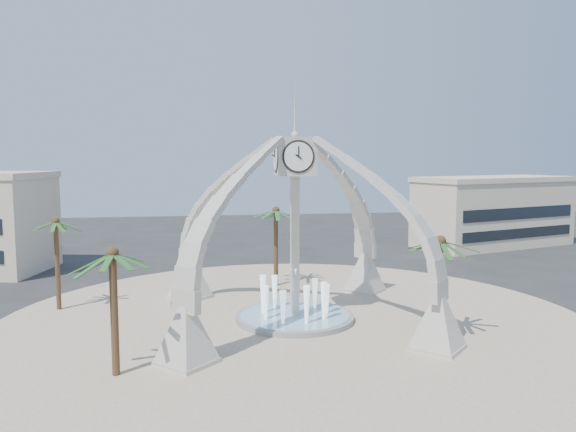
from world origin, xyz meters
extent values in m
plane|color=#282828|center=(0.00, 0.00, 0.00)|extent=(140.00, 140.00, 0.00)
cylinder|color=#C6AE93|center=(0.00, 0.00, 0.03)|extent=(40.00, 40.00, 0.06)
cube|color=#B8B0A4|center=(0.00, 0.00, 4.90)|extent=(0.55, 0.55, 9.80)
cube|color=#B8B0A4|center=(0.00, 0.00, 11.05)|extent=(2.50, 2.50, 2.50)
cone|color=#B8B0A4|center=(0.00, 0.00, 14.30)|extent=(0.20, 0.20, 4.00)
cylinder|color=white|center=(0.00, -1.29, 11.05)|extent=(1.84, 0.04, 1.84)
pyramid|color=#B8B0A4|center=(7.07, 7.07, 1.60)|extent=(3.80, 3.80, 3.20)
pyramid|color=#B8B0A4|center=(-7.07, 7.07, 1.60)|extent=(3.80, 3.80, 3.20)
pyramid|color=#B8B0A4|center=(-7.07, -7.07, 1.60)|extent=(3.80, 3.80, 3.20)
pyramid|color=#B8B0A4|center=(7.07, -7.07, 1.60)|extent=(3.80, 3.80, 3.20)
cylinder|color=#969598|center=(0.00, 0.00, 0.20)|extent=(8.00, 8.00, 0.40)
cylinder|color=#8AB8CE|center=(0.00, 0.00, 0.42)|extent=(7.40, 7.40, 0.04)
cone|color=white|center=(0.00, 0.00, 2.02)|extent=(0.60, 0.60, 3.20)
cube|color=beige|center=(30.00, 28.00, 4.00)|extent=(21.49, 13.79, 8.00)
cube|color=beige|center=(30.00, 28.00, 8.30)|extent=(21.87, 14.17, 0.60)
cylinder|color=brown|center=(7.90, -5.24, 3.07)|extent=(0.40, 0.40, 6.14)
cylinder|color=brown|center=(-16.38, 5.35, 3.28)|extent=(0.35, 0.35, 6.56)
cylinder|color=brown|center=(0.18, 10.34, 3.32)|extent=(0.39, 0.39, 6.64)
cylinder|color=brown|center=(-10.58, -8.02, 3.19)|extent=(0.40, 0.40, 6.39)
camera|label=1|loc=(-6.39, -36.43, 11.03)|focal=35.00mm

